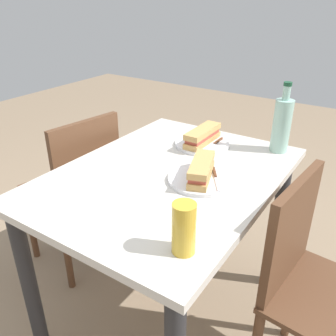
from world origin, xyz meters
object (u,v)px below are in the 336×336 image
at_px(knife_near, 216,177).
at_px(beer_glass, 184,228).
at_px(baguette_sandwich_far, 203,136).
at_px(knife_far, 214,144).
at_px(plate_near, 201,179).
at_px(water_bottle, 282,124).
at_px(plate_far, 202,144).
at_px(baguette_sandwich_near, 201,169).
at_px(dining_table, 168,201).
at_px(chair_far, 312,283).
at_px(chair_near, 79,185).

height_order(knife_near, beer_glass, beer_glass).
height_order(baguette_sandwich_far, knife_far, baguette_sandwich_far).
bearing_deg(plate_near, beer_glass, 21.96).
relative_size(plate_near, water_bottle, 0.81).
bearing_deg(beer_glass, plate_far, -155.38).
xyz_separation_m(baguette_sandwich_near, knife_far, (-0.31, -0.10, -0.03)).
bearing_deg(knife_far, beer_glass, 20.29).
xyz_separation_m(knife_far, water_bottle, (-0.12, 0.25, 0.11)).
relative_size(dining_table, chair_far, 1.21).
distance_m(chair_near, beer_glass, 1.04).
distance_m(chair_far, water_bottle, 0.66).
xyz_separation_m(plate_near, plate_far, (-0.30, -0.16, 0.00)).
bearing_deg(plate_far, plate_near, 27.78).
height_order(chair_near, baguette_sandwich_near, chair_near).
height_order(water_bottle, beer_glass, water_bottle).
height_order(knife_near, plate_far, knife_near).
distance_m(knife_near, beer_glass, 0.42).
height_order(dining_table, chair_near, chair_near).
relative_size(chair_near, knife_near, 5.61).
bearing_deg(knife_far, chair_far, 60.30).
bearing_deg(baguette_sandwich_near, beer_glass, 21.96).
relative_size(water_bottle, beer_glass, 2.02).
xyz_separation_m(chair_far, knife_far, (-0.32, -0.55, 0.28)).
bearing_deg(baguette_sandwich_near, knife_far, -161.76).
bearing_deg(knife_near, chair_near, -91.48).
bearing_deg(baguette_sandwich_far, chair_near, -66.13).
bearing_deg(plate_far, baguette_sandwich_near, 27.78).
xyz_separation_m(plate_near, baguette_sandwich_near, (-0.00, -0.00, 0.04)).
bearing_deg(beer_glass, chair_near, -115.66).
xyz_separation_m(knife_near, baguette_sandwich_far, (-0.27, -0.21, 0.03)).
bearing_deg(chair_far, chair_near, -92.42).
relative_size(plate_near, knife_far, 1.38).
distance_m(plate_far, water_bottle, 0.36).
bearing_deg(knife_far, knife_near, 27.65).
height_order(chair_far, chair_near, same).
relative_size(plate_near, baguette_sandwich_near, 1.08).
bearing_deg(water_bottle, chair_near, -66.21).
relative_size(dining_table, knife_near, 6.80).
height_order(dining_table, baguette_sandwich_far, baguette_sandwich_far).
xyz_separation_m(dining_table, knife_near, (-0.04, 0.19, 0.15)).
distance_m(plate_far, knife_far, 0.06).
relative_size(knife_near, beer_glass, 1.03).
bearing_deg(chair_far, plate_far, -116.52).
height_order(dining_table, beer_glass, beer_glass).
bearing_deg(baguette_sandwich_near, baguette_sandwich_far, -152.22).
bearing_deg(plate_far, chair_far, 63.48).
distance_m(plate_near, water_bottle, 0.48).
relative_size(baguette_sandwich_near, baguette_sandwich_far, 0.99).
height_order(chair_near, beer_glass, beer_glass).
bearing_deg(chair_near, knife_near, 88.52).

